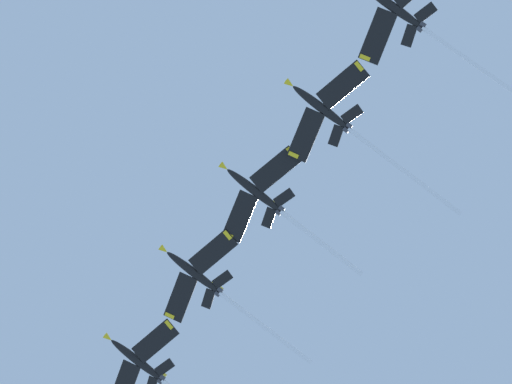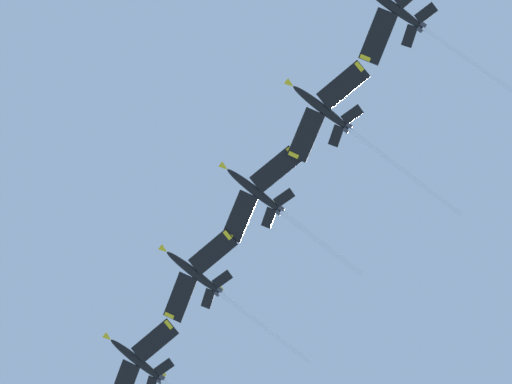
% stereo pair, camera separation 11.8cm
% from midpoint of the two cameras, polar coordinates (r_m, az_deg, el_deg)
% --- Properties ---
extents(jet_far_left, '(19.43, 32.98, 9.68)m').
position_cam_midpoint_polar(jet_far_left, '(164.37, 9.15, 9.97)').
color(jet_far_left, black).
extents(jet_inner_left, '(19.48, 34.59, 11.43)m').
position_cam_midpoint_polar(jet_inner_left, '(165.39, 5.10, 4.04)').
color(jet_inner_left, black).
extents(jet_centre, '(19.51, 29.65, 8.85)m').
position_cam_midpoint_polar(jet_centre, '(169.54, 0.95, -0.71)').
color(jet_centre, black).
extents(jet_inner_right, '(19.46, 31.88, 9.49)m').
position_cam_midpoint_polar(jet_inner_right, '(174.61, -2.63, -5.55)').
color(jet_inner_right, black).
extents(jet_far_right, '(19.44, 30.06, 9.64)m').
position_cam_midpoint_polar(jet_far_right, '(182.06, -6.13, -10.48)').
color(jet_far_right, black).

